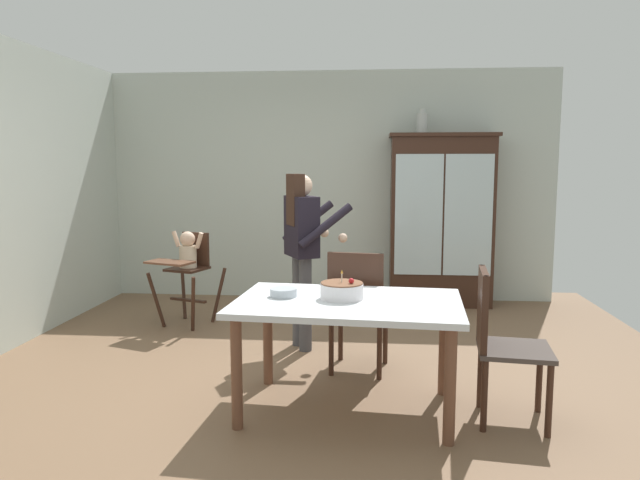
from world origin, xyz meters
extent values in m
plane|color=brown|center=(0.00, 0.00, 0.00)|extent=(6.24, 6.24, 0.00)
cube|color=beige|center=(0.00, 2.63, 1.35)|extent=(5.32, 0.06, 2.70)
cube|color=#382116|center=(1.32, 2.37, 0.96)|extent=(1.14, 0.42, 1.92)
cube|color=#382116|center=(1.32, 2.37, 1.94)|extent=(1.20, 0.48, 0.04)
cube|color=silver|center=(1.05, 2.15, 1.05)|extent=(0.52, 0.01, 1.34)
cube|color=silver|center=(1.59, 2.15, 1.05)|extent=(0.52, 0.01, 1.34)
cube|color=#382116|center=(1.32, 2.37, 1.05)|extent=(1.06, 0.36, 0.02)
cylinder|color=#B2B7B2|center=(1.08, 2.37, 2.07)|extent=(0.13, 0.13, 0.22)
cylinder|color=#B2B7B2|center=(1.08, 2.37, 2.20)|extent=(0.07, 0.07, 0.05)
cylinder|color=#382116|center=(-1.58, 1.11, 0.28)|extent=(0.17, 0.11, 0.56)
cylinder|color=#382116|center=(-1.17, 0.97, 0.28)|extent=(0.11, 0.17, 0.56)
cylinder|color=#382116|center=(-1.44, 1.53, 0.28)|extent=(0.11, 0.17, 0.56)
cylinder|color=#382116|center=(-1.03, 1.39, 0.28)|extent=(0.17, 0.11, 0.56)
cube|color=#382116|center=(-1.31, 1.25, 0.25)|extent=(0.41, 0.17, 0.02)
cube|color=#382116|center=(-1.31, 1.25, 0.57)|extent=(0.43, 0.43, 0.02)
cube|color=#382116|center=(-1.26, 1.40, 0.76)|extent=(0.30, 0.13, 0.34)
cube|color=brown|center=(-1.39, 0.99, 0.68)|extent=(0.49, 0.37, 0.02)
cylinder|color=beige|center=(-1.30, 1.27, 0.70)|extent=(0.17, 0.17, 0.22)
sphere|color=beige|center=(-1.30, 1.27, 0.87)|extent=(0.15, 0.15, 0.15)
cylinder|color=beige|center=(-1.43, 1.31, 0.86)|extent=(0.11, 0.07, 0.17)
cylinder|color=beige|center=(-1.17, 1.22, 0.86)|extent=(0.11, 0.07, 0.17)
cylinder|color=#47474C|center=(-0.03, 0.53, 0.41)|extent=(0.11, 0.11, 0.82)
cylinder|color=#47474C|center=(-0.11, 0.68, 0.41)|extent=(0.11, 0.11, 0.82)
cube|color=black|center=(-0.07, 0.60, 1.08)|extent=(0.34, 0.41, 0.52)
cube|color=white|center=(0.02, 0.65, 1.08)|extent=(0.03, 0.06, 0.49)
sphere|color=beige|center=(-0.07, 0.60, 1.43)|extent=(0.19, 0.19, 0.19)
cube|color=#382319|center=(-0.12, 0.58, 1.31)|extent=(0.18, 0.22, 0.44)
cylinder|color=black|center=(0.15, 0.49, 1.10)|extent=(0.47, 0.29, 0.37)
sphere|color=beige|center=(0.29, 0.57, 0.99)|extent=(0.08, 0.08, 0.08)
cylinder|color=black|center=(-0.04, 0.85, 1.10)|extent=(0.47, 0.29, 0.37)
sphere|color=beige|center=(0.10, 0.92, 0.99)|extent=(0.08, 0.08, 0.08)
cube|color=silver|center=(0.38, -0.69, 0.72)|extent=(1.51, 1.04, 0.04)
cylinder|color=brown|center=(-0.28, -1.02, 0.35)|extent=(0.07, 0.07, 0.70)
cylinder|color=brown|center=(0.99, -1.11, 0.35)|extent=(0.07, 0.07, 0.70)
cylinder|color=brown|center=(-0.22, -0.26, 0.35)|extent=(0.07, 0.07, 0.70)
cylinder|color=brown|center=(1.04, -0.36, 0.35)|extent=(0.07, 0.07, 0.70)
cylinder|color=white|center=(0.34, -0.65, 0.79)|extent=(0.28, 0.28, 0.10)
cylinder|color=brown|center=(0.34, -0.65, 0.84)|extent=(0.27, 0.27, 0.01)
cylinder|color=#F2E5CC|center=(0.34, -0.65, 0.88)|extent=(0.01, 0.01, 0.06)
cone|color=yellow|center=(0.34, -0.65, 0.92)|extent=(0.02, 0.02, 0.02)
sphere|color=red|center=(0.40, -0.68, 0.87)|extent=(0.04, 0.04, 0.04)
cylinder|color=#B2BCC6|center=(-0.05, -0.62, 0.77)|extent=(0.18, 0.18, 0.05)
cylinder|color=#382116|center=(0.65, 0.25, 0.23)|extent=(0.04, 0.04, 0.45)
cylinder|color=#382116|center=(0.29, 0.31, 0.23)|extent=(0.04, 0.04, 0.45)
cylinder|color=#382116|center=(0.60, -0.11, 0.23)|extent=(0.04, 0.04, 0.45)
cylinder|color=#382116|center=(0.23, -0.06, 0.23)|extent=(0.04, 0.04, 0.45)
cube|color=#473D38|center=(0.44, 0.10, 0.47)|extent=(0.50, 0.50, 0.03)
cube|color=#382116|center=(0.41, -0.10, 0.72)|extent=(0.42, 0.10, 0.48)
cylinder|color=#382116|center=(0.60, -0.13, 0.72)|extent=(0.03, 0.03, 0.48)
cylinder|color=#382116|center=(0.23, -0.07, 0.72)|extent=(0.03, 0.03, 0.48)
cylinder|color=#382116|center=(1.59, -0.97, 0.23)|extent=(0.04, 0.04, 0.45)
cylinder|color=#382116|center=(1.63, -0.61, 0.23)|extent=(0.04, 0.04, 0.45)
cylinder|color=#382116|center=(1.22, -0.93, 0.23)|extent=(0.04, 0.04, 0.45)
cylinder|color=#382116|center=(1.26, -0.56, 0.23)|extent=(0.04, 0.04, 0.45)
cube|color=#473D38|center=(1.42, -0.77, 0.47)|extent=(0.49, 0.49, 0.03)
cube|color=#382116|center=(1.23, -0.74, 0.72)|extent=(0.09, 0.42, 0.48)
cylinder|color=#382116|center=(1.20, -0.93, 0.72)|extent=(0.03, 0.03, 0.48)
cylinder|color=#382116|center=(1.25, -0.55, 0.72)|extent=(0.03, 0.03, 0.48)
camera|label=1|loc=(0.53, -4.38, 1.61)|focal=32.84mm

